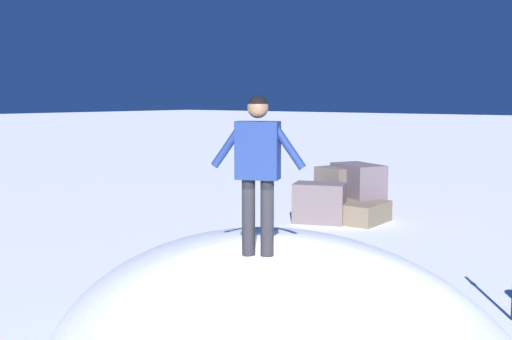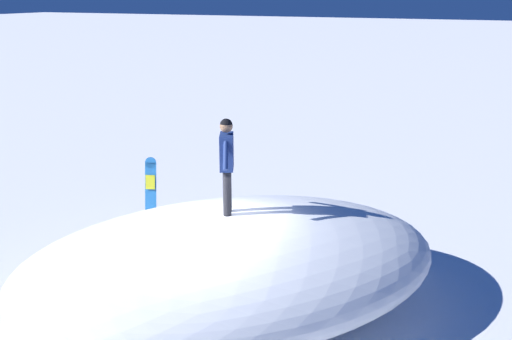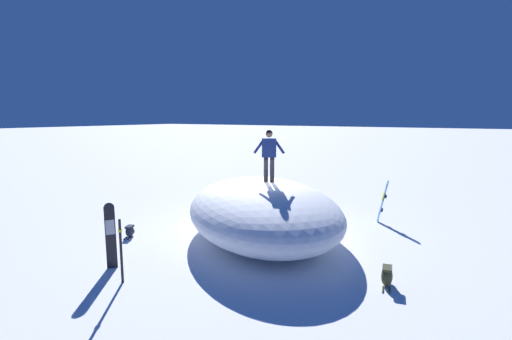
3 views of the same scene
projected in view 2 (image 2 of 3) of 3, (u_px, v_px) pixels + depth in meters
ground at (197, 319)px, 9.71m from camera, size 240.00×240.00×0.00m
snow_mound at (232, 264)px, 9.73m from camera, size 8.54×8.70×1.80m
snowboarder_standing at (227, 158)px, 9.33m from camera, size 0.95×0.50×1.67m
snowboard_primary_upright at (151, 188)px, 13.77m from camera, size 0.41×0.38×1.58m
backpack_far at (374, 226)px, 13.01m from camera, size 0.34×0.71×0.47m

